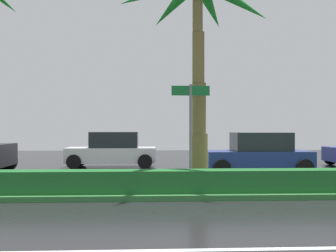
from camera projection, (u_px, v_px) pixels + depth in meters
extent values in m
cube|color=black|center=(192.00, 186.00, 13.01)|extent=(90.00, 42.00, 0.10)
cube|color=white|center=(242.00, 249.00, 6.02)|extent=(81.00, 0.14, 0.01)
cube|color=#2D6B33|center=(196.00, 187.00, 12.01)|extent=(85.50, 4.00, 0.15)
cube|color=#1E6028|center=(202.00, 181.00, 10.62)|extent=(76.50, 0.70, 0.60)
cylinder|color=brown|center=(200.00, 159.00, 12.16)|extent=(0.49, 0.49, 1.58)
cylinder|color=brown|center=(199.00, 108.00, 12.12)|extent=(0.43, 0.43, 1.58)
cylinder|color=brown|center=(198.00, 57.00, 12.08)|extent=(0.37, 0.37, 1.58)
cylinder|color=brown|center=(198.00, 6.00, 12.04)|extent=(0.31, 0.31, 1.58)
cone|color=#1C7727|center=(209.00, 5.00, 13.13)|extent=(1.65, 2.57, 1.49)
cone|color=#1C7727|center=(175.00, 3.00, 13.01)|extent=(1.86, 2.49, 1.49)
cylinder|color=slate|center=(191.00, 137.00, 11.17)|extent=(0.08, 0.08, 3.00)
cube|color=#146B2D|center=(191.00, 91.00, 11.18)|extent=(1.10, 0.03, 0.28)
cylinder|color=black|center=(6.00, 161.00, 16.86)|extent=(0.92, 0.30, 0.92)
cube|color=white|center=(111.00, 155.00, 19.02)|extent=(4.30, 1.76, 0.72)
cube|color=#1E2328|center=(115.00, 140.00, 19.03)|extent=(2.30, 1.58, 0.76)
cylinder|color=black|center=(74.00, 162.00, 18.04)|extent=(0.68, 0.22, 0.68)
cylinder|color=black|center=(81.00, 159.00, 19.84)|extent=(0.68, 0.22, 0.68)
cylinder|color=black|center=(145.00, 162.00, 18.20)|extent=(0.68, 0.22, 0.68)
cylinder|color=black|center=(145.00, 159.00, 20.00)|extent=(0.68, 0.22, 0.68)
cube|color=navy|center=(257.00, 159.00, 16.17)|extent=(4.30, 1.76, 0.72)
cube|color=#1E2328|center=(261.00, 142.00, 16.18)|extent=(2.30, 1.58, 0.76)
cylinder|color=black|center=(222.00, 168.00, 15.19)|extent=(0.68, 0.22, 0.68)
cylinder|color=black|center=(214.00, 164.00, 16.99)|extent=(0.68, 0.22, 0.68)
cylinder|color=black|center=(305.00, 168.00, 15.35)|extent=(0.68, 0.22, 0.68)
cylinder|color=black|center=(288.00, 164.00, 17.14)|extent=(0.68, 0.22, 0.68)
cylinder|color=black|center=(330.00, 158.00, 20.33)|extent=(0.68, 0.22, 0.68)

